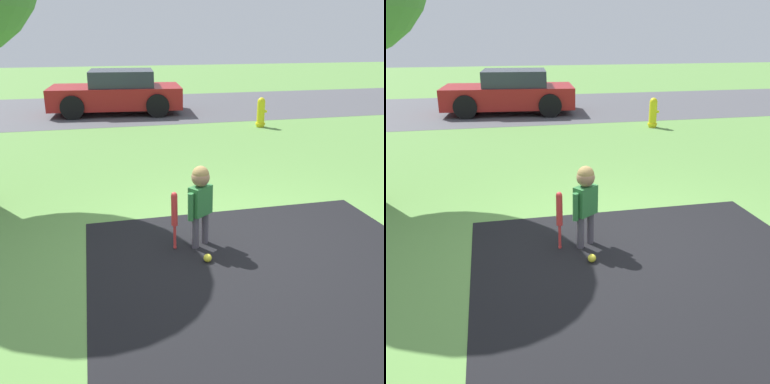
% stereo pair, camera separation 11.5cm
% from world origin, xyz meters
% --- Properties ---
extents(ground_plane, '(60.00, 60.00, 0.00)m').
position_xyz_m(ground_plane, '(0.00, 0.00, 0.00)').
color(ground_plane, '#5B8C42').
extents(street_strip, '(40.00, 6.00, 0.01)m').
position_xyz_m(street_strip, '(0.00, 10.00, 0.00)').
color(street_strip, '#4C4C51').
rests_on(street_strip, ground).
extents(child, '(0.33, 0.27, 0.94)m').
position_xyz_m(child, '(-0.39, 0.11, 0.61)').
color(child, '#4C4751').
rests_on(child, ground).
extents(baseball_bat, '(0.07, 0.07, 0.68)m').
position_xyz_m(baseball_bat, '(-0.68, 0.10, 0.44)').
color(baseball_bat, red).
rests_on(baseball_bat, ground).
extents(sports_ball, '(0.09, 0.09, 0.09)m').
position_xyz_m(sports_ball, '(-0.40, -0.28, 0.04)').
color(sports_ball, yellow).
rests_on(sports_ball, ground).
extents(fire_hydrant, '(0.28, 0.25, 0.76)m').
position_xyz_m(fire_hydrant, '(2.79, 6.21, 0.37)').
color(fire_hydrant, yellow).
rests_on(fire_hydrant, ground).
extents(parked_car, '(4.03, 2.36, 1.27)m').
position_xyz_m(parked_car, '(-0.65, 9.21, 0.61)').
color(parked_car, maroon).
rests_on(parked_car, ground).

